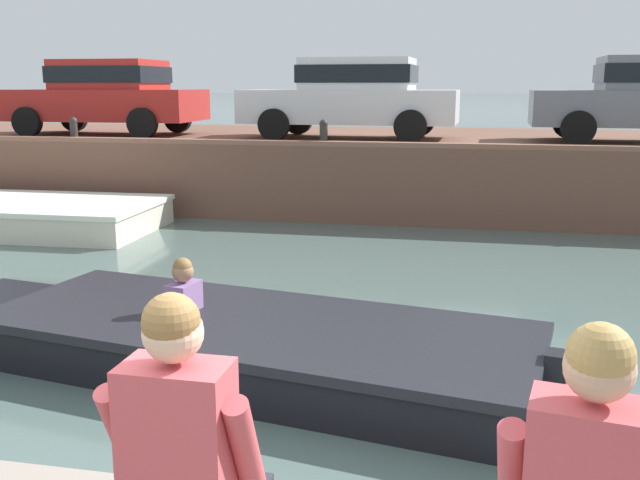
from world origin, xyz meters
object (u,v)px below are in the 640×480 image
Objects in this scene: mooring_bollard_west at (74,128)px; person_seated_right at (184,456)px; motorboat_passing at (233,342)px; car_left_inner_white at (353,95)px; mooring_bollard_mid at (324,131)px; car_leftmost_red at (107,94)px.

mooring_bollard_west is 0.46× the size of person_seated_right.
car_left_inner_white reaches higher than motorboat_passing.
car_leftmost_red is at bearing 161.03° from mooring_bollard_mid.
motorboat_passing is 13.01× the size of mooring_bollard_west.
car_left_inner_white is at bearing 92.06° from motorboat_passing.
car_left_inner_white is 1.84m from mooring_bollard_mid.
car_leftmost_red is at bearing 118.69° from person_seated_right.
car_leftmost_red is 13.71m from person_seated_right.
car_leftmost_red is 1.83m from mooring_bollard_west.
mooring_bollard_west is (0.19, -1.72, -0.61)m from car_leftmost_red.
person_seated_right is (6.56, -12.00, -1.04)m from car_leftmost_red.
mooring_bollard_mid is at bearing 98.66° from person_seated_right.
car_leftmost_red is 5.32m from mooring_bollard_mid.
mooring_bollard_mid is (5.00, -1.72, -0.61)m from car_leftmost_red.
person_seated_right is (1.32, -11.99, -1.04)m from car_left_inner_white.
mooring_bollard_west is at bearing -161.26° from car_left_inner_white.
car_left_inner_white is 9.49× the size of mooring_bollard_mid.
person_seated_right is at bearing -81.34° from mooring_bollard_mid.
mooring_bollard_mid reaches higher than person_seated_right.
car_left_inner_white is at bearing 96.26° from person_seated_right.
motorboat_passing is at bearing -51.70° from mooring_bollard_west.
car_left_inner_white reaches higher than person_seated_right.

